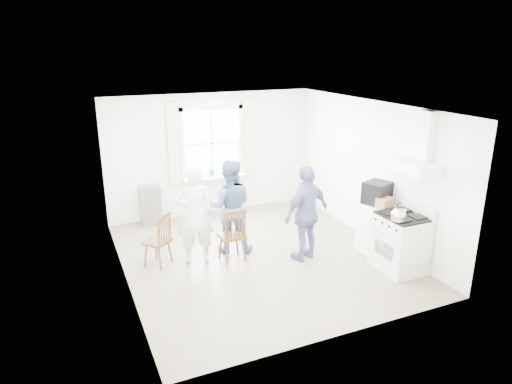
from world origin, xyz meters
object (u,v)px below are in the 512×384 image
(windsor_chair_a, at_px, (162,234))
(windsor_chair_b, at_px, (234,230))
(low_cabinet, at_px, (376,228))
(person_mid, at_px, (230,206))
(person_right, at_px, (306,213))
(stereo_stack, at_px, (377,193))
(person_left, at_px, (195,215))
(gas_stove, at_px, (400,242))

(windsor_chair_a, distance_m, windsor_chair_b, 1.19)
(low_cabinet, distance_m, person_mid, 2.62)
(windsor_chair_a, distance_m, person_right, 2.44)
(windsor_chair_a, distance_m, person_mid, 1.28)
(low_cabinet, height_order, windsor_chair_b, windsor_chair_b)
(windsor_chair_a, bearing_deg, low_cabinet, -15.34)
(windsor_chair_a, bearing_deg, stereo_stack, -14.47)
(stereo_stack, relative_size, person_left, 0.32)
(gas_stove, bearing_deg, low_cabinet, 84.32)
(low_cabinet, relative_size, person_right, 0.54)
(gas_stove, distance_m, stereo_stack, 0.97)
(gas_stove, height_order, windsor_chair_b, gas_stove)
(windsor_chair_a, bearing_deg, windsor_chair_b, -17.15)
(windsor_chair_b, xyz_separation_m, person_left, (-0.59, 0.27, 0.27))
(windsor_chair_a, xyz_separation_m, windsor_chair_b, (1.14, -0.35, 0.02))
(person_mid, height_order, person_right, person_mid)
(low_cabinet, distance_m, windsor_chair_b, 2.53)
(person_mid, bearing_deg, windsor_chair_a, 26.73)
(stereo_stack, height_order, windsor_chair_b, stereo_stack)
(stereo_stack, bearing_deg, windsor_chair_a, 165.53)
(stereo_stack, xyz_separation_m, person_right, (-1.27, 0.22, -0.26))
(stereo_stack, bearing_deg, person_left, 164.41)
(low_cabinet, distance_m, person_left, 3.19)
(low_cabinet, xyz_separation_m, person_left, (-3.03, 0.90, 0.40))
(low_cabinet, bearing_deg, stereo_stack, 93.96)
(low_cabinet, height_order, person_mid, person_mid)
(low_cabinet, bearing_deg, person_mid, 154.82)
(gas_stove, distance_m, person_mid, 2.92)
(gas_stove, xyz_separation_m, person_left, (-2.96, 1.60, 0.37))
(windsor_chair_b, height_order, person_left, person_left)
(windsor_chair_a, bearing_deg, gas_stove, -25.58)
(person_right, bearing_deg, gas_stove, 123.33)
(gas_stove, bearing_deg, person_right, 140.95)
(low_cabinet, relative_size, person_mid, 0.54)
(low_cabinet, xyz_separation_m, stereo_stack, (-0.00, 0.06, 0.64))
(windsor_chair_a, distance_m, person_left, 0.63)
(gas_stove, bearing_deg, stereo_stack, 85.07)
(low_cabinet, height_order, person_left, person_left)
(windsor_chair_a, height_order, person_right, person_right)
(person_left, bearing_deg, windsor_chair_a, 3.97)
(gas_stove, relative_size, person_right, 0.67)
(low_cabinet, height_order, windsor_chair_a, windsor_chair_a)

